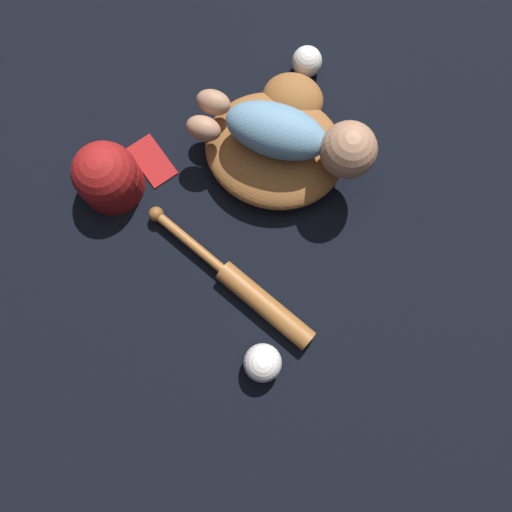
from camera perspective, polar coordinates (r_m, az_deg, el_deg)
The scene contains 7 objects.
ground_plane at distance 1.14m, azimuth 4.88°, elevation 11.80°, with size 6.00×6.00×0.00m, color black.
baseball_glove at distance 1.10m, azimuth 2.49°, elevation 12.97°, with size 0.31×0.32×0.08m.
baby_figure at distance 1.01m, azimuth 4.53°, elevation 13.49°, with size 0.38×0.11×0.11m.
baseball_bat at distance 1.02m, azimuth -0.91°, elevation -4.00°, with size 0.41×0.19×0.05m.
baseball at distance 1.00m, azimuth 0.76°, elevation -12.10°, with size 0.08×0.08×0.08m.
baseball_spare at distance 1.21m, azimuth 5.84°, elevation 21.23°, with size 0.07×0.07×0.07m.
baseball_cap at distance 1.10m, azimuth -16.60°, elevation 8.76°, with size 0.19×0.21×0.14m.
Camera 1 is at (0.06, -0.48, 1.03)m, focal length 35.00 mm.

